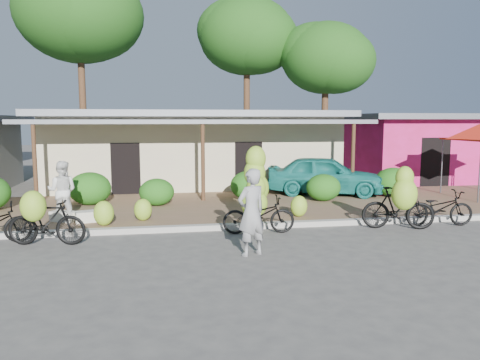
{
  "coord_description": "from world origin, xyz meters",
  "views": [
    {
      "loc": [
        -1.48,
        -10.31,
        2.94
      ],
      "look_at": [
        0.82,
        3.15,
        1.2
      ],
      "focal_mm": 35.0,
      "sensor_mm": 36.0,
      "label": 1
    }
  ],
  "objects_px": {
    "vendor": "(251,212)",
    "teal_van": "(325,175)",
    "tree_near_right": "(322,57)",
    "bystander": "(62,191)",
    "sack_near": "(91,216)",
    "tree_center_right": "(243,35)",
    "bike_left": "(45,220)",
    "bike_right": "(400,203)",
    "bike_center": "(257,200)",
    "bike_far_right": "(439,208)",
    "sack_far": "(64,216)",
    "tree_far_center": "(75,11)"
  },
  "relations": [
    {
      "from": "tree_center_right",
      "to": "teal_van",
      "type": "bearing_deg",
      "value": -81.86
    },
    {
      "from": "tree_near_right",
      "to": "teal_van",
      "type": "bearing_deg",
      "value": -107.91
    },
    {
      "from": "tree_center_right",
      "to": "tree_near_right",
      "type": "xyz_separation_m",
      "value": [
        4.0,
        -2.0,
        -1.38
      ]
    },
    {
      "from": "tree_near_right",
      "to": "sack_far",
      "type": "distance_m",
      "value": 17.28
    },
    {
      "from": "tree_far_center",
      "to": "sack_far",
      "type": "bearing_deg",
      "value": -83.36
    },
    {
      "from": "sack_far",
      "to": "vendor",
      "type": "bearing_deg",
      "value": -39.12
    },
    {
      "from": "bike_left",
      "to": "bike_far_right",
      "type": "bearing_deg",
      "value": -77.86
    },
    {
      "from": "bike_left",
      "to": "teal_van",
      "type": "bearing_deg",
      "value": -47.87
    },
    {
      "from": "bike_left",
      "to": "vendor",
      "type": "bearing_deg",
      "value": -98.41
    },
    {
      "from": "bike_far_right",
      "to": "bike_left",
      "type": "bearing_deg",
      "value": 98.56
    },
    {
      "from": "bike_right",
      "to": "vendor",
      "type": "relative_size",
      "value": 1.04
    },
    {
      "from": "bike_center",
      "to": "sack_near",
      "type": "height_order",
      "value": "bike_center"
    },
    {
      "from": "tree_center_right",
      "to": "bike_left",
      "type": "xyz_separation_m",
      "value": [
        -7.49,
        -15.57,
        -7.15
      ]
    },
    {
      "from": "bike_right",
      "to": "vendor",
      "type": "height_order",
      "value": "vendor"
    },
    {
      "from": "bike_right",
      "to": "bystander",
      "type": "bearing_deg",
      "value": 92.41
    },
    {
      "from": "vendor",
      "to": "teal_van",
      "type": "relative_size",
      "value": 0.44
    },
    {
      "from": "tree_center_right",
      "to": "vendor",
      "type": "relative_size",
      "value": 5.13
    },
    {
      "from": "tree_far_center",
      "to": "vendor",
      "type": "height_order",
      "value": "tree_far_center"
    },
    {
      "from": "tree_far_center",
      "to": "sack_near",
      "type": "height_order",
      "value": "tree_far_center"
    },
    {
      "from": "tree_center_right",
      "to": "sack_far",
      "type": "height_order",
      "value": "tree_center_right"
    },
    {
      "from": "sack_near",
      "to": "bystander",
      "type": "distance_m",
      "value": 1.11
    },
    {
      "from": "tree_near_right",
      "to": "bystander",
      "type": "relative_size",
      "value": 4.85
    },
    {
      "from": "tree_near_right",
      "to": "bike_left",
      "type": "relative_size",
      "value": 4.3
    },
    {
      "from": "vendor",
      "to": "teal_van",
      "type": "height_order",
      "value": "vendor"
    },
    {
      "from": "sack_near",
      "to": "teal_van",
      "type": "xyz_separation_m",
      "value": [
        8.18,
        3.53,
        0.6
      ]
    },
    {
      "from": "bike_left",
      "to": "vendor",
      "type": "relative_size",
      "value": 1.0
    },
    {
      "from": "sack_near",
      "to": "teal_van",
      "type": "relative_size",
      "value": 0.19
    },
    {
      "from": "tree_near_right",
      "to": "bike_center",
      "type": "bearing_deg",
      "value": -115.88
    },
    {
      "from": "tree_far_center",
      "to": "bystander",
      "type": "bearing_deg",
      "value": -83.48
    },
    {
      "from": "bike_left",
      "to": "bike_right",
      "type": "height_order",
      "value": "bike_right"
    },
    {
      "from": "bike_far_right",
      "to": "teal_van",
      "type": "bearing_deg",
      "value": 21.89
    },
    {
      "from": "vendor",
      "to": "bystander",
      "type": "bearing_deg",
      "value": -65.92
    },
    {
      "from": "bike_right",
      "to": "sack_near",
      "type": "xyz_separation_m",
      "value": [
        -8.26,
        1.99,
        -0.47
      ]
    },
    {
      "from": "bike_right",
      "to": "tree_near_right",
      "type": "bearing_deg",
      "value": 6.17
    },
    {
      "from": "sack_near",
      "to": "bystander",
      "type": "xyz_separation_m",
      "value": [
        -0.8,
        0.3,
        0.7
      ]
    },
    {
      "from": "bike_right",
      "to": "teal_van",
      "type": "bearing_deg",
      "value": 17.49
    },
    {
      "from": "tree_far_center",
      "to": "tree_center_right",
      "type": "distance_m",
      "value": 9.06
    },
    {
      "from": "tree_near_right",
      "to": "vendor",
      "type": "xyz_separation_m",
      "value": [
        -6.86,
        -15.11,
        -5.44
      ]
    },
    {
      "from": "bike_center",
      "to": "vendor",
      "type": "bearing_deg",
      "value": 168.3
    },
    {
      "from": "tree_far_center",
      "to": "bike_right",
      "type": "relative_size",
      "value": 5.57
    },
    {
      "from": "bike_right",
      "to": "sack_near",
      "type": "height_order",
      "value": "bike_right"
    },
    {
      "from": "bike_far_right",
      "to": "sack_near",
      "type": "height_order",
      "value": "bike_far_right"
    },
    {
      "from": "bike_right",
      "to": "sack_far",
      "type": "distance_m",
      "value": 9.28
    },
    {
      "from": "bike_center",
      "to": "bike_far_right",
      "type": "relative_size",
      "value": 1.14
    },
    {
      "from": "bike_left",
      "to": "teal_van",
      "type": "height_order",
      "value": "teal_van"
    },
    {
      "from": "vendor",
      "to": "tree_far_center",
      "type": "bearing_deg",
      "value": -95.76
    },
    {
      "from": "bike_far_right",
      "to": "vendor",
      "type": "height_order",
      "value": "vendor"
    },
    {
      "from": "tree_center_right",
      "to": "bike_right",
      "type": "xyz_separation_m",
      "value": [
        1.51,
        -15.49,
        -7.04
      ]
    },
    {
      "from": "bystander",
      "to": "bike_far_right",
      "type": "bearing_deg",
      "value": 174.85
    },
    {
      "from": "bike_center",
      "to": "bike_right",
      "type": "bearing_deg",
      "value": -94.84
    }
  ]
}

